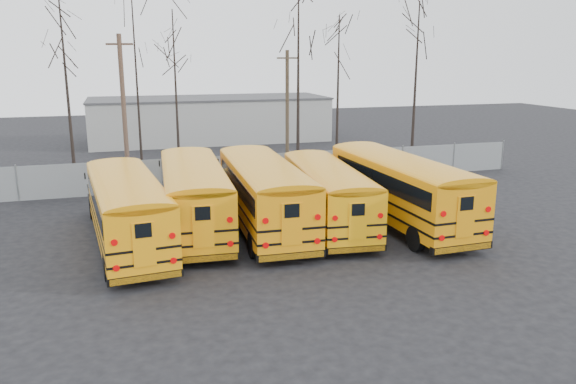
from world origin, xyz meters
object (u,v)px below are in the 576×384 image
object	(u,v)px
bus_e	(398,183)
utility_pole_left	(124,109)
bus_c	(263,188)
bus_d	(327,190)
utility_pole_right	(287,108)
bus_a	(126,205)
bus_b	(193,191)

from	to	relation	value
bus_e	utility_pole_left	size ratio (longest dim) A/B	1.32
bus_c	bus_d	world-z (taller)	bus_c
bus_c	bus_e	size ratio (longest dim) A/B	0.98
bus_d	utility_pole_right	world-z (taller)	utility_pole_right
bus_d	bus_c	bearing A→B (deg)	178.30
bus_d	utility_pole_right	size ratio (longest dim) A/B	1.32
bus_c	utility_pole_right	xyz separation A→B (m)	(5.47, 14.46, 2.35)
bus_c	bus_a	bearing A→B (deg)	-170.11
bus_c	bus_d	xyz separation A→B (m)	(3.03, -0.39, -0.17)
bus_d	utility_pole_left	distance (m)	15.53
bus_b	bus_d	bearing A→B (deg)	-6.05
utility_pole_left	bus_b	bearing A→B (deg)	-60.12
bus_c	bus_e	bearing A→B (deg)	-6.68
bus_d	bus_b	bearing A→B (deg)	176.26
bus_c	bus_d	distance (m)	3.06
bus_c	utility_pole_left	xyz separation A→B (m)	(-5.94, 11.93, 2.82)
utility_pole_left	bus_a	bearing A→B (deg)	-75.00
bus_e	utility_pole_left	bearing A→B (deg)	131.78
bus_c	utility_pole_left	bearing A→B (deg)	118.68
bus_a	bus_b	xyz separation A→B (m)	(3.02, 1.47, 0.07)
bus_a	utility_pole_right	xyz separation A→B (m)	(11.66, 15.29, 2.44)
bus_b	utility_pole_left	distance (m)	11.97
utility_pole_right	bus_e	bearing A→B (deg)	-81.86
bus_e	bus_b	bearing A→B (deg)	168.31
bus_a	bus_c	size ratio (longest dim) A/B	0.96
bus_e	utility_pole_left	distance (m)	18.14
utility_pole_left	bus_e	bearing A→B (deg)	-30.10
bus_c	utility_pole_right	bearing A→B (deg)	71.46
utility_pole_right	bus_d	bearing A→B (deg)	-94.86
bus_c	utility_pole_left	size ratio (longest dim) A/B	1.29
bus_d	bus_e	xyz separation A→B (m)	(3.43, -0.62, 0.21)
bus_b	utility_pole_left	size ratio (longest dim) A/B	1.28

